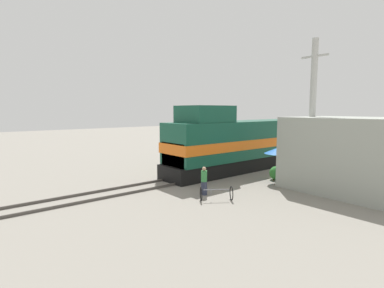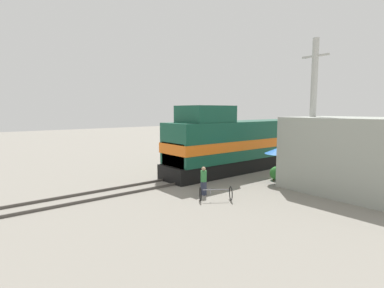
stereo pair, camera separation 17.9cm
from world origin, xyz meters
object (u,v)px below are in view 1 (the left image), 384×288
at_px(vendor_umbrella, 279,150).
at_px(billboard_sign, 315,143).
at_px(utility_pole, 312,111).
at_px(locomotive, 245,143).
at_px(bicycle, 216,194).
at_px(person_bystander, 204,180).

height_order(vendor_umbrella, billboard_sign, billboard_sign).
distance_m(utility_pole, billboard_sign, 2.60).
relative_size(locomotive, billboard_sign, 4.77).
distance_m(vendor_umbrella, bicycle, 6.29).
height_order(locomotive, vendor_umbrella, locomotive).
height_order(billboard_sign, person_bystander, billboard_sign).
bearing_deg(utility_pole, billboard_sign, 108.08).
bearing_deg(billboard_sign, bicycle, -93.24).
xyz_separation_m(locomotive, person_bystander, (3.53, -7.49, -1.25)).
bearing_deg(person_bystander, utility_pole, 73.79).
xyz_separation_m(utility_pole, person_bystander, (-2.16, -7.43, -3.82)).
distance_m(locomotive, person_bystander, 8.38).
distance_m(locomotive, billboard_sign, 5.42).
bearing_deg(utility_pole, person_bystander, -106.21).
relative_size(utility_pole, vendor_umbrella, 3.94).
relative_size(locomotive, vendor_umbrella, 6.76).
bearing_deg(bicycle, locomotive, 156.05).
relative_size(person_bystander, bicycle, 0.89).
xyz_separation_m(locomotive, utility_pole, (5.69, -0.07, 2.58)).
xyz_separation_m(locomotive, bicycle, (4.75, -7.71, -1.73)).
distance_m(utility_pole, vendor_umbrella, 3.28).
xyz_separation_m(person_bystander, bicycle, (1.22, -0.22, -0.48)).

